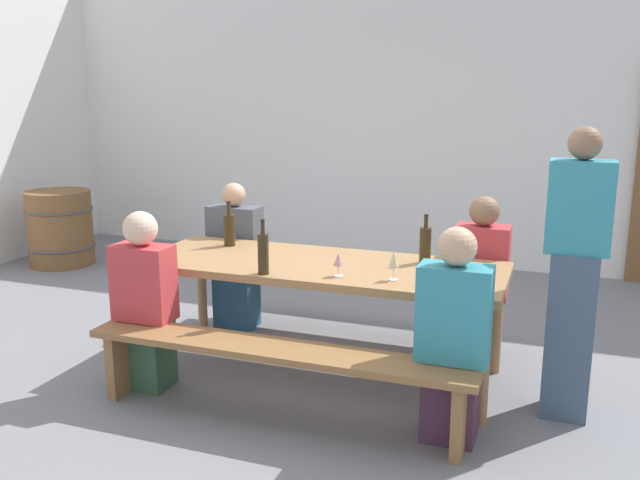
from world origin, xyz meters
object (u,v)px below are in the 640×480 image
Objects in this scene: wine_bottle_0 at (425,244)px; wine_glass_1 at (394,260)px; wine_bottle_2 at (263,253)px; wine_glass_0 at (338,260)px; wine_barrel at (60,228)px; bench_far at (353,289)px; tasting_table at (320,273)px; seated_guest_far_1 at (481,282)px; bench_near at (275,361)px; seated_guest_far_0 at (236,261)px; seated_guest_near_0 at (145,305)px; standing_host at (573,281)px; seated_guest_near_1 at (453,341)px; wine_bottle_1 at (229,229)px.

wine_bottle_0 reaches higher than wine_glass_1.
wine_glass_0 is (0.44, 0.10, -0.03)m from wine_bottle_2.
bench_far is at bearing -14.97° from wine_barrel.
tasting_table is 0.70m from wine_bottle_0.
seated_guest_far_1 is at bearing 48.95° from wine_glass_0.
bench_near is 6.70× the size of wine_bottle_2.
wine_barrel is at bearing 165.03° from bench_far.
seated_guest_far_0 is (-0.91, 0.59, -0.14)m from tasting_table.
seated_guest_near_0 reaches higher than wine_bottle_2.
seated_guest_far_0 reaches higher than bench_far.
seated_guest_near_0 reaches higher than wine_glass_0.
wine_bottle_2 reaches higher than wine_glass_0.
standing_host is at bearing 9.19° from wine_bottle_2.
wine_bottle_2 is at bearing -73.00° from seated_guest_near_0.
wine_glass_0 is 0.81× the size of wine_glass_1.
wine_bottle_0 is 1.05m from wine_bottle_2.
wine_bottle_2 is at bearing 35.45° from seated_guest_far_0.
bench_near is 1.00× the size of bench_far.
seated_guest_near_1 reaches higher than bench_far.
seated_guest_far_0 reaches higher than wine_barrel.
wine_bottle_2 reaches higher than wine_glass_1.
wine_barrel is (-2.62, 2.28, -0.15)m from seated_guest_near_0.
wine_glass_1 is (0.54, -0.98, 0.51)m from bench_far.
wine_barrel is (-3.56, 0.95, 0.03)m from bench_far.
wine_bottle_2 is at bearing -31.75° from wine_barrel.
seated_guest_near_0 is at bearing -1.43° from seated_guest_far_0.
seated_guest_near_0 is 0.98× the size of seated_guest_far_1.
seated_guest_near_1 reaches higher than tasting_table.
wine_glass_1 is (0.54, 0.50, 0.51)m from bench_near.
bench_near is 1.34m from wine_bottle_1.
seated_guest_near_1 reaches higher than seated_guest_far_1.
wine_glass_0 is at bearing 52.80° from seated_guest_far_0.
tasting_table is at bearing -90.00° from bench_far.
wine_barrel is (-5.10, 1.78, -0.41)m from standing_host.
seated_guest_far_1 reaches higher than wine_bottle_1.
wine_bottle_2 is at bearing -51.12° from seated_guest_far_1.
wine_bottle_1 reaches higher than wine_barrel.
wine_glass_0 is (-0.42, -0.49, -0.02)m from wine_bottle_0.
wine_glass_1 is 0.63m from seated_guest_near_1.
bench_near and bench_far have the same top height.
wine_barrel reaches higher than tasting_table.
wine_bottle_0 is at bearing 21.43° from seated_guest_near_1.
seated_guest_near_0 reaches higher than bench_near.
seated_guest_near_1 reaches higher than wine_bottle_0.
tasting_table is 7.43× the size of wine_bottle_0.
standing_host reaches higher than wine_bottle_2.
wine_glass_0 is at bearing -26.81° from wine_bottle_1.
wine_bottle_0 is 0.95m from standing_host.
wine_bottle_2 is at bearing -121.83° from tasting_table.
seated_guest_far_1 is at bearing 31.52° from tasting_table.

